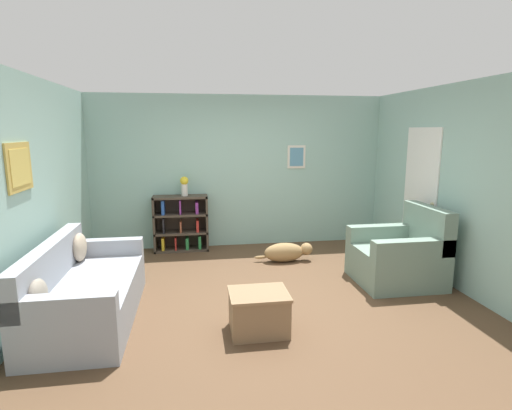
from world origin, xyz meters
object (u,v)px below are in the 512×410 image
at_px(bookshelf, 181,224).
at_px(coffee_table, 259,311).
at_px(recliner_chair, 400,256).
at_px(couch, 85,292).
at_px(vase, 184,185).
at_px(dog, 287,252).

height_order(bookshelf, coffee_table, bookshelf).
relative_size(bookshelf, recliner_chair, 0.90).
bearing_deg(couch, vase, 66.87).
relative_size(recliner_chair, coffee_table, 1.76).
bearing_deg(bookshelf, recliner_chair, -33.70).
bearing_deg(recliner_chair, bookshelf, 146.30).
distance_m(couch, coffee_table, 1.88).
xyz_separation_m(recliner_chair, dog, (-1.30, 1.07, -0.20)).
bearing_deg(recliner_chair, coffee_table, -153.43).
height_order(couch, recliner_chair, recliner_chair).
bearing_deg(vase, couch, -113.13).
height_order(recliner_chair, dog, recliner_chair).
distance_m(recliner_chair, coffee_table, 2.33).
bearing_deg(couch, recliner_chair, 7.16).
xyz_separation_m(bookshelf, dog, (1.62, -0.88, -0.30)).
distance_m(bookshelf, coffee_table, 3.11).
xyz_separation_m(couch, coffee_table, (1.79, -0.55, -0.08)).
height_order(bookshelf, vase, vase).
height_order(couch, coffee_table, couch).
bearing_deg(dog, vase, 150.94).
height_order(bookshelf, recliner_chair, recliner_chair).
height_order(recliner_chair, vase, vase).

